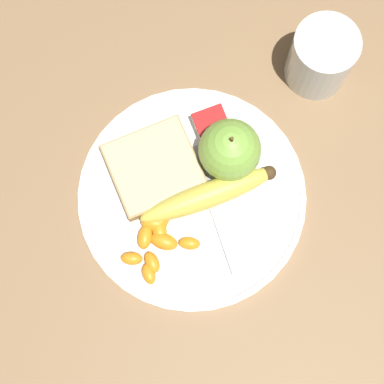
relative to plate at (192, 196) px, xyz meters
The scene contains 17 objects.
ground_plane 0.01m from the plate, ahead, with size 3.00×3.00×0.00m, color olive.
plate is the anchor object (origin of this frame).
juice_glass 0.23m from the plate, 154.51° to the right, with size 0.08×0.08×0.09m.
apple 0.08m from the plate, 154.55° to the right, with size 0.08×0.08×0.08m.
banana 0.03m from the plate, 152.83° to the left, with size 0.18×0.03×0.03m.
bread_slice 0.06m from the plate, 55.91° to the right, with size 0.11×0.10×0.02m.
fork 0.02m from the plate, 154.50° to the left, with size 0.03×0.17×0.00m.
jam_packet 0.09m from the plate, 125.28° to the right, with size 0.04×0.03×0.02m.
orange_segment_0 0.06m from the plate, 66.20° to the left, with size 0.03×0.03×0.01m.
orange_segment_1 0.11m from the plate, 26.45° to the left, with size 0.03×0.03×0.01m.
orange_segment_2 0.05m from the plate, 17.62° to the left, with size 0.04×0.04×0.02m.
orange_segment_3 0.06m from the plate, 28.04° to the left, with size 0.02×0.03×0.02m.
orange_segment_4 0.11m from the plate, 41.11° to the left, with size 0.02×0.03×0.01m.
orange_segment_5 0.10m from the plate, 39.22° to the left, with size 0.02×0.03×0.02m.
orange_segment_6 0.06m from the plate, 17.17° to the left, with size 0.04×0.03×0.02m.
orange_segment_7 0.08m from the plate, 22.12° to the left, with size 0.03×0.03×0.02m.
orange_segment_8 0.07m from the plate, 39.04° to the left, with size 0.04×0.04×0.02m.
Camera 1 is at (0.06, 0.16, 0.78)m, focal length 60.00 mm.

